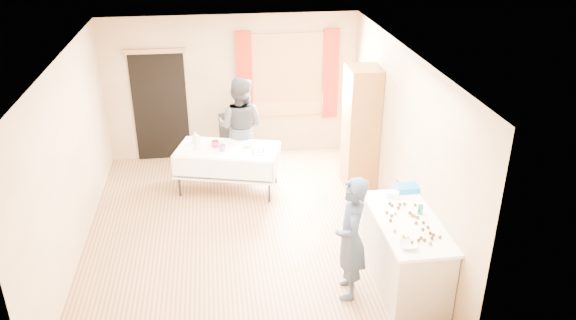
{
  "coord_description": "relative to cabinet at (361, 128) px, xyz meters",
  "views": [
    {
      "loc": [
        -0.32,
        -6.97,
        4.43
      ],
      "look_at": [
        0.63,
        0.0,
        1.1
      ],
      "focal_mm": 35.0,
      "sensor_mm": 36.0,
      "label": 1
    }
  ],
  "objects": [
    {
      "name": "counter",
      "position": [
        -0.1,
        -2.68,
        -0.56
      ],
      "size": [
        0.75,
        1.57,
        0.91
      ],
      "color": "#C1B3A0",
      "rests_on": "floor"
    },
    {
      "name": "ceiling",
      "position": [
        -1.99,
        -1.22,
        1.6
      ],
      "size": [
        4.5,
        5.5,
        0.02
      ],
      "primitive_type": "cube",
      "color": "white",
      "rests_on": "floor"
    },
    {
      "name": "pitcher",
      "position": [
        -2.63,
        0.12,
        -0.15
      ],
      "size": [
        0.15,
        0.15,
        0.22
      ],
      "primitive_type": "cylinder",
      "rotation": [
        0.0,
        0.0,
        -0.42
      ],
      "color": "silver",
      "rests_on": "party_table"
    },
    {
      "name": "chair",
      "position": [
        -2.03,
        1.06,
        -0.73
      ],
      "size": [
        0.49,
        0.49,
        0.95
      ],
      "rotation": [
        0.0,
        0.0,
        0.31
      ],
      "color": "black",
      "rests_on": "floor"
    },
    {
      "name": "window_pane",
      "position": [
        -0.99,
        1.49,
        0.49
      ],
      "size": [
        1.2,
        0.02,
        1.4
      ],
      "primitive_type": "cube",
      "color": "white",
      "rests_on": "wall_back"
    },
    {
      "name": "curtain_left",
      "position": [
        -1.77,
        1.45,
        0.49
      ],
      "size": [
        0.28,
        0.06,
        1.65
      ],
      "primitive_type": "cube",
      "color": "maroon",
      "rests_on": "wall_back"
    },
    {
      "name": "mixing_bowl",
      "position": [
        -0.29,
        -3.23,
        -0.08
      ],
      "size": [
        0.24,
        0.24,
        0.05
      ],
      "primitive_type": "imported",
      "rotation": [
        0.0,
        0.0,
        -0.12
      ],
      "color": "white",
      "rests_on": "counter"
    },
    {
      "name": "window_frame",
      "position": [
        -0.99,
        1.5,
        0.49
      ],
      "size": [
        1.32,
        0.06,
        1.52
      ],
      "primitive_type": "cube",
      "color": "olive",
      "rests_on": "wall_back"
    },
    {
      "name": "blue_basket",
      "position": [
        0.12,
        -1.97,
        -0.06
      ],
      "size": [
        0.3,
        0.21,
        0.08
      ],
      "primitive_type": "cube",
      "rotation": [
        0.0,
        0.0,
        0.02
      ],
      "color": "#0D63BA",
      "rests_on": "counter"
    },
    {
      "name": "pastry_tray",
      "position": [
        -1.68,
        -0.15,
        -0.25
      ],
      "size": [
        0.32,
        0.27,
        0.02
      ],
      "primitive_type": "cube",
      "rotation": [
        0.0,
        0.0,
        -0.27
      ],
      "color": "white",
      "rests_on": "party_table"
    },
    {
      "name": "cabinet",
      "position": [
        0.0,
        0.0,
        0.0
      ],
      "size": [
        0.5,
        0.6,
        2.03
      ],
      "primitive_type": "cube",
      "color": "brown",
      "rests_on": "floor"
    },
    {
      "name": "woman",
      "position": [
        -1.91,
        0.7,
        -0.15
      ],
      "size": [
        1.29,
        1.24,
        1.73
      ],
      "primitive_type": "imported",
      "rotation": [
        0.0,
        0.0,
        2.76
      ],
      "color": "black",
      "rests_on": "floor"
    },
    {
      "name": "party_table",
      "position": [
        -2.16,
        0.1,
        -0.57
      ],
      "size": [
        1.79,
        1.24,
        0.75
      ],
      "rotation": [
        0.0,
        0.0,
        -0.27
      ],
      "color": "black",
      "rests_on": "floor"
    },
    {
      "name": "wall_front",
      "position": [
        -1.99,
        -3.98,
        0.29
      ],
      "size": [
        4.5,
        0.02,
        2.6
      ],
      "primitive_type": "cube",
      "color": "tan",
      "rests_on": "floor"
    },
    {
      "name": "doorway",
      "position": [
        -3.29,
        1.51,
        -0.01
      ],
      "size": [
        0.95,
        0.04,
        2.0
      ],
      "primitive_type": "cube",
      "color": "black",
      "rests_on": "floor"
    },
    {
      "name": "floor",
      "position": [
        -1.99,
        -1.22,
        -1.02
      ],
      "size": [
        4.5,
        5.5,
        0.02
      ],
      "primitive_type": "cube",
      "color": "#9E7047",
      "rests_on": "ground"
    },
    {
      "name": "soda_can",
      "position": [
        0.08,
        -2.56,
        -0.04
      ],
      "size": [
        0.09,
        0.09,
        0.12
      ],
      "primitive_type": "cylinder",
      "rotation": [
        0.0,
        0.0,
        -0.37
      ],
      "color": "#097945",
      "rests_on": "counter"
    },
    {
      "name": "cup_red",
      "position": [
        -2.35,
        0.17,
        -0.21
      ],
      "size": [
        0.18,
        0.18,
        0.1
      ],
      "primitive_type": "imported",
      "rotation": [
        0.0,
        0.0,
        -0.19
      ],
      "color": "#BA2238",
      "rests_on": "party_table"
    },
    {
      "name": "girl",
      "position": [
        -0.83,
        -2.79,
        -0.23
      ],
      "size": [
        0.69,
        0.56,
        1.57
      ],
      "primitive_type": "imported",
      "rotation": [
        0.0,
        0.0,
        -1.73
      ],
      "color": "#232F48",
      "rests_on": "floor"
    },
    {
      "name": "door_lintel",
      "position": [
        -3.29,
        1.48,
        1.01
      ],
      "size": [
        1.05,
        0.06,
        0.08
      ],
      "primitive_type": "cube",
      "color": "olive",
      "rests_on": "wall_back"
    },
    {
      "name": "curtain_right",
      "position": [
        -0.21,
        1.45,
        0.49
      ],
      "size": [
        0.28,
        0.06,
        1.65
      ],
      "primitive_type": "cube",
      "color": "maroon",
      "rests_on": "wall_back"
    },
    {
      "name": "foam_block",
      "position": [
        -0.13,
        -2.12,
        -0.06
      ],
      "size": [
        0.18,
        0.15,
        0.08
      ],
      "primitive_type": "cube",
      "rotation": [
        0.0,
        0.0,
        -0.44
      ],
      "color": "white",
      "rests_on": "counter"
    },
    {
      "name": "small_bowl",
      "position": [
        -1.82,
        0.11,
        -0.24
      ],
      "size": [
        0.17,
        0.17,
        0.05
      ],
      "primitive_type": "imported",
      "rotation": [
        0.0,
        0.0,
        -0.03
      ],
      "color": "white",
      "rests_on": "party_table"
    },
    {
      "name": "wall_left",
      "position": [
        -4.25,
        -1.22,
        0.29
      ],
      "size": [
        0.02,
        5.5,
        2.6
      ],
      "primitive_type": "cube",
      "color": "tan",
      "rests_on": "floor"
    },
    {
      "name": "cup_rainbow",
      "position": [
        -2.25,
        -0.0,
        -0.21
      ],
      "size": [
        0.16,
        0.16,
        0.11
      ],
      "primitive_type": "imported",
      "rotation": [
        0.0,
        0.0,
        -0.21
      ],
      "color": "red",
      "rests_on": "party_table"
    },
    {
      "name": "wall_right",
      "position": [
        0.27,
        -1.22,
        0.29
      ],
      "size": [
        0.02,
        5.5,
        2.6
      ],
      "primitive_type": "cube",
      "color": "tan",
      "rests_on": "floor"
    },
    {
      "name": "bottle",
      "position": [
        -2.67,
        0.41,
        -0.18
      ],
      "size": [
        0.15,
        0.15,
        0.18
      ],
      "primitive_type": "imported",
      "rotation": [
        0.0,
        0.0,
        -0.52
      ],
      "color": "white",
      "rests_on": "party_table"
    },
    {
      "name": "cake_balls",
      "position": [
        -0.1,
        -2.77,
        -0.08
      ],
      "size": [
        0.51,
        0.96,
        0.04
      ],
      "color": "#3F2314",
      "rests_on": "counter"
    },
    {
      "name": "wall_back",
      "position": [
        -1.99,
        1.54,
        0.29
      ],
      "size": [
        4.5,
        0.02,
        2.6
      ],
      "primitive_type": "cube",
      "color": "tan",
      "rests_on": "floor"
    }
  ]
}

